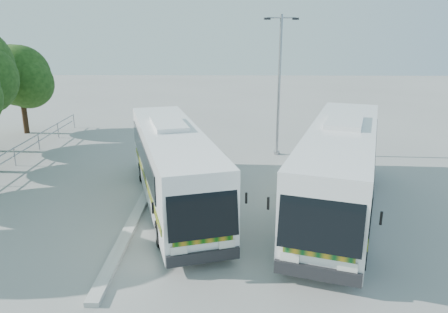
{
  "coord_description": "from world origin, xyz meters",
  "views": [
    {
      "loc": [
        1.32,
        -15.73,
        7.08
      ],
      "look_at": [
        1.05,
        2.33,
        1.66
      ],
      "focal_mm": 35.0,
      "sensor_mm": 36.0,
      "label": 1
    }
  ],
  "objects_px": {
    "coach_main": "(173,165)",
    "coach_adjacent": "(340,166)",
    "tree_far_e": "(21,76)",
    "lamppost": "(279,80)"
  },
  "relations": [
    {
      "from": "coach_main",
      "to": "coach_adjacent",
      "type": "height_order",
      "value": "coach_adjacent"
    },
    {
      "from": "tree_far_e",
      "to": "lamppost",
      "type": "xyz_separation_m",
      "value": [
        16.61,
        -4.95,
        0.35
      ]
    },
    {
      "from": "coach_main",
      "to": "coach_adjacent",
      "type": "relative_size",
      "value": 0.93
    },
    {
      "from": "tree_far_e",
      "to": "lamppost",
      "type": "distance_m",
      "value": 17.33
    },
    {
      "from": "coach_adjacent",
      "to": "coach_main",
      "type": "bearing_deg",
      "value": -166.45
    },
    {
      "from": "coach_adjacent",
      "to": "lamppost",
      "type": "height_order",
      "value": "lamppost"
    },
    {
      "from": "tree_far_e",
      "to": "coach_adjacent",
      "type": "relative_size",
      "value": 0.49
    },
    {
      "from": "tree_far_e",
      "to": "coach_main",
      "type": "distance_m",
      "value": 17.04
    },
    {
      "from": "lamppost",
      "to": "tree_far_e",
      "type": "bearing_deg",
      "value": 154.43
    },
    {
      "from": "tree_far_e",
      "to": "coach_main",
      "type": "height_order",
      "value": "tree_far_e"
    }
  ]
}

